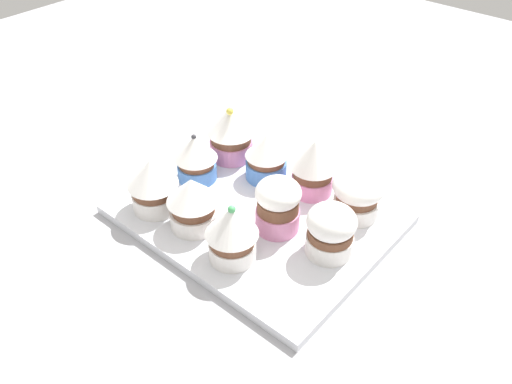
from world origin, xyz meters
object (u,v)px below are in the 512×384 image
Objects in this scene: cupcake_0 at (153,184)px; cupcake_1 at (193,202)px; cupcake_2 at (232,232)px; cupcake_9 at (358,194)px; cupcake_5 at (329,232)px; cupcake_6 at (231,131)px; cupcake_8 at (313,166)px; cupcake_3 at (194,158)px; baking_tray at (256,214)px; cupcake_4 at (278,204)px; cupcake_7 at (266,156)px.

cupcake_0 is 1.04× the size of cupcake_1.
cupcake_2 is 16.93cm from cupcake_9.
cupcake_1 is at bearing -156.58° from cupcake_5.
cupcake_6 is 13.61cm from cupcake_8.
cupcake_0 is 1.13× the size of cupcake_9.
cupcake_5 is at bearing -0.06° from cupcake_3.
cupcake_9 is (19.89, 15.49, -0.69)cm from cupcake_0.
baking_tray is 4.66× the size of cupcake_1.
cupcake_3 is at bearing 151.40° from cupcake_2.
baking_tray is 11.33cm from cupcake_3.
cupcake_9 is at bearing 21.58° from cupcake_3.
cupcake_2 is at bearing -28.60° from cupcake_3.
cupcake_0 is 0.92× the size of cupcake_8.
cupcake_5 is at bearing 23.42° from cupcake_1.
cupcake_2 reaches higher than cupcake_9.
cupcake_8 reaches higher than cupcake_9.
cupcake_4 is 10.35cm from cupcake_7.
cupcake_9 is at bearing 46.62° from cupcake_1.
cupcake_3 is (-13.83, 7.54, -0.35)cm from cupcake_2.
cupcake_8 is at bearing 64.85° from cupcake_1.
cupcake_7 is (0.36, 13.26, -0.22)cm from cupcake_1.
baking_tray is at bearing -110.67° from cupcake_8.
cupcake_3 is 1.04× the size of cupcake_7.
cupcake_5 reaches higher than baking_tray.
cupcake_8 is (-0.32, 15.78, 0.26)cm from cupcake_2.
cupcake_7 is (7.00, -0.61, -0.77)cm from cupcake_6.
cupcake_4 reaches higher than cupcake_1.
cupcake_4 is 1.11× the size of cupcake_9.
cupcake_3 is (-0.47, 7.43, -0.31)cm from cupcake_0.
cupcake_2 is at bearing -67.50° from baking_tray.
cupcake_6 is at bearing 92.10° from cupcake_0.
cupcake_0 reaches higher than cupcake_1.
cupcake_7 is (-7.61, 7.01, -0.24)cm from cupcake_4.
baking_tray is 11.75cm from cupcake_5.
cupcake_2 is at bearing -88.83° from cupcake_8.
baking_tray is 4.47× the size of cupcake_0.
baking_tray is at bearing -33.16° from cupcake_6.
cupcake_1 is at bearing -91.55° from cupcake_7.
cupcake_6 reaches higher than cupcake_1.
cupcake_2 reaches higher than cupcake_7.
cupcake_5 is at bearing -81.12° from cupcake_9.
cupcake_4 is (0.71, 7.25, -0.24)cm from cupcake_2.
cupcake_1 is 1.00× the size of cupcake_3.
cupcake_8 reaches higher than cupcake_3.
cupcake_4 is 10.19cm from cupcake_9.
cupcake_0 is 7.45cm from cupcake_3.
cupcake_7 is at bearing -174.32° from cupcake_9.
cupcake_4 is at bearing 26.91° from cupcake_0.
baking_tray is 4.13× the size of cupcake_8.
cupcake_0 is 22.42cm from cupcake_5.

